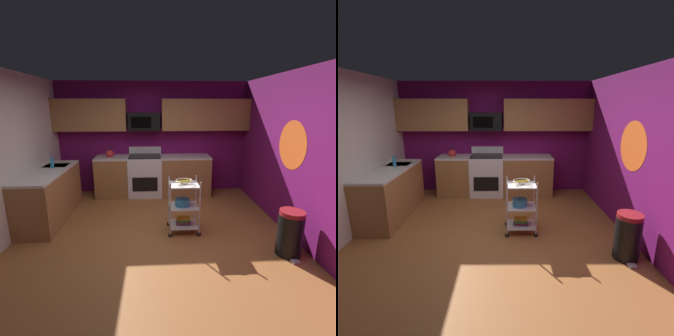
# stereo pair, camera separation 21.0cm
# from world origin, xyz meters

# --- Properties ---
(floor) EXTENTS (4.40, 4.80, 0.04)m
(floor) POSITION_xyz_m (0.00, 0.00, -0.02)
(floor) COLOR #995B2D
(floor) RESTS_ON ground
(wall_back) EXTENTS (4.52, 0.06, 2.60)m
(wall_back) POSITION_xyz_m (0.00, 2.43, 1.30)
(wall_back) COLOR #6B1156
(wall_back) RESTS_ON ground
(wall_right) EXTENTS (0.06, 4.80, 2.60)m
(wall_right) POSITION_xyz_m (2.23, 0.00, 1.30)
(wall_right) COLOR #6B1156
(wall_right) RESTS_ON ground
(wall_flower_decal) EXTENTS (0.00, 0.78, 0.78)m
(wall_flower_decal) POSITION_xyz_m (2.20, 0.27, 1.45)
(wall_flower_decal) COLOR #E5591E
(counter_run) EXTENTS (3.51, 2.35, 0.92)m
(counter_run) POSITION_xyz_m (-0.77, 1.63, 0.46)
(counter_run) COLOR #9E6B3D
(counter_run) RESTS_ON ground
(oven_range) EXTENTS (0.76, 0.65, 1.10)m
(oven_range) POSITION_xyz_m (-0.19, 2.10, 0.48)
(oven_range) COLOR white
(oven_range) RESTS_ON ground
(upper_cabinets) EXTENTS (4.40, 0.33, 0.70)m
(upper_cabinets) POSITION_xyz_m (0.04, 2.23, 1.85)
(upper_cabinets) COLOR #9E6B3D
(microwave) EXTENTS (0.70, 0.39, 0.40)m
(microwave) POSITION_xyz_m (-0.19, 2.21, 1.70)
(microwave) COLOR black
(rolling_cart) EXTENTS (0.53, 0.41, 0.91)m
(rolling_cart) POSITION_xyz_m (0.49, 0.29, 0.45)
(rolling_cart) COLOR silver
(rolling_cart) RESTS_ON ground
(fruit_bowl) EXTENTS (0.27, 0.27, 0.07)m
(fruit_bowl) POSITION_xyz_m (0.49, 0.29, 0.88)
(fruit_bowl) COLOR silver
(fruit_bowl) RESTS_ON rolling_cart
(mixing_bowl_large) EXTENTS (0.25, 0.25, 0.11)m
(mixing_bowl_large) POSITION_xyz_m (0.47, 0.29, 0.52)
(mixing_bowl_large) COLOR #338CBF
(mixing_bowl_large) RESTS_ON rolling_cart
(book_stack) EXTENTS (0.26, 0.19, 0.11)m
(book_stack) POSITION_xyz_m (0.49, 0.29, 0.19)
(book_stack) COLOR #1E4C8C
(book_stack) RESTS_ON rolling_cart
(kettle) EXTENTS (0.21, 0.18, 0.26)m
(kettle) POSITION_xyz_m (-0.98, 2.10, 1.00)
(kettle) COLOR red
(kettle) RESTS_ON counter_run
(dish_soap_bottle) EXTENTS (0.06, 0.06, 0.20)m
(dish_soap_bottle) POSITION_xyz_m (-1.89, 1.12, 1.02)
(dish_soap_bottle) COLOR #2D8CBF
(dish_soap_bottle) RESTS_ON counter_run
(trash_can) EXTENTS (0.34, 0.42, 0.66)m
(trash_can) POSITION_xyz_m (1.90, -0.47, 0.33)
(trash_can) COLOR black
(trash_can) RESTS_ON ground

